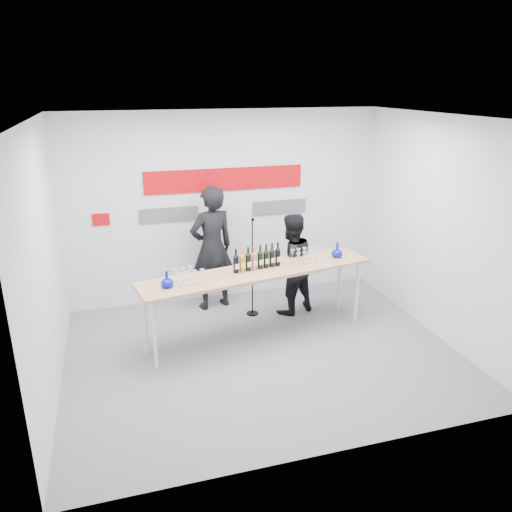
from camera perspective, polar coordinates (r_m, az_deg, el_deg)
The scene contains 12 objects.
ground at distance 6.71m, azimuth 0.67°, elevation -10.94°, with size 5.00×5.00×0.00m, color slate.
back_wall at distance 7.96m, azimuth -3.53°, elevation 5.59°, with size 5.00×0.04×3.00m, color silver.
signage at distance 7.85m, azimuth -3.92°, elevation 7.68°, with size 3.38×0.02×0.79m.
tasting_table at distance 6.75m, azimuth 0.24°, elevation -2.24°, with size 3.33×1.21×0.98m.
wine_bottles at distance 6.71m, azimuth 0.14°, elevation -0.16°, with size 0.71×0.20×0.33m.
decanter_left at distance 6.23m, azimuth -10.15°, elevation -2.62°, with size 0.16×0.16×0.21m, color #081399, non-canonical shape.
decanter_right at distance 7.29m, azimuth 9.26°, elevation 0.69°, with size 0.16×0.16×0.21m, color #081399, non-canonical shape.
glasses_left at distance 6.32m, azimuth -7.83°, elevation -2.33°, with size 0.39×0.26×0.18m.
glasses_right at distance 7.05m, azimuth 5.91°, elevation 0.06°, with size 0.49×0.29×0.18m.
presenter_left at distance 7.66m, azimuth -5.06°, elevation 0.89°, with size 0.71×0.46×1.94m, color black.
presenter_right at distance 7.53m, azimuth 3.96°, elevation -0.95°, with size 0.76×0.59×1.56m, color black.
mic_stand at distance 7.54m, azimuth -0.41°, elevation -3.44°, with size 0.18×0.18×1.54m.
Camera 1 is at (-1.71, -5.54, 3.38)m, focal length 35.00 mm.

